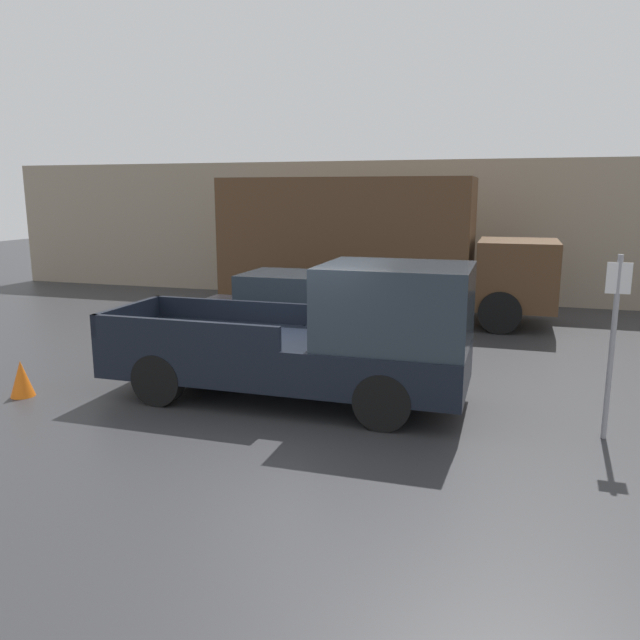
% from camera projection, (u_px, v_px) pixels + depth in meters
% --- Properties ---
extents(ground_plane, '(60.00, 60.00, 0.00)m').
position_uv_depth(ground_plane, '(296.00, 407.00, 9.56)').
color(ground_plane, '#2D2D30').
extents(building_wall, '(28.00, 0.15, 4.17)m').
position_uv_depth(building_wall, '(409.00, 231.00, 18.83)').
color(building_wall, gray).
rests_on(building_wall, ground).
extents(pickup_truck, '(5.66, 1.94, 2.20)m').
position_uv_depth(pickup_truck, '(320.00, 339.00, 9.57)').
color(pickup_truck, black).
rests_on(pickup_truck, ground).
extents(car, '(4.64, 1.85, 1.61)m').
position_uv_depth(car, '(302.00, 312.00, 12.83)').
color(car, black).
rests_on(car, ground).
extents(delivery_truck, '(8.41, 2.38, 3.60)m').
position_uv_depth(delivery_truck, '(368.00, 244.00, 16.14)').
color(delivery_truck, '#4C331E').
rests_on(delivery_truck, ground).
extents(parking_sign, '(0.30, 0.07, 2.46)m').
position_uv_depth(parking_sign, '(613.00, 337.00, 8.07)').
color(parking_sign, gray).
rests_on(parking_sign, ground).
extents(newspaper_box, '(0.45, 0.40, 1.14)m').
position_uv_depth(newspaper_box, '(372.00, 281.00, 19.13)').
color(newspaper_box, red).
rests_on(newspaper_box, ground).
extents(traffic_cone, '(0.38, 0.38, 0.59)m').
position_uv_depth(traffic_cone, '(22.00, 379.00, 10.01)').
color(traffic_cone, orange).
rests_on(traffic_cone, ground).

